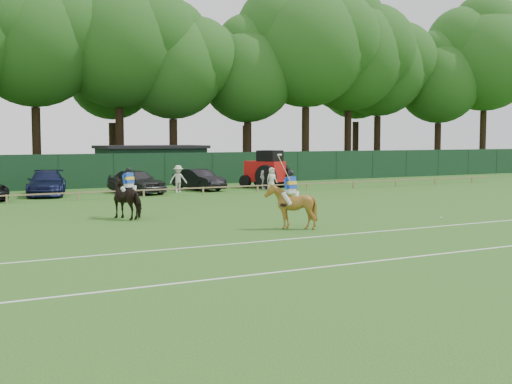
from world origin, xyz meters
TOP-DOWN VIEW (x-y plane):
  - ground at (0.00, 0.00)m, footprint 160.00×160.00m
  - horse_dark at (-3.34, 7.92)m, footprint 1.67×2.33m
  - horse_chestnut at (1.18, 1.36)m, footprint 1.77×1.92m
  - sedan_navy at (-3.89, 22.22)m, footprint 3.59×5.81m
  - hatch_grey at (1.60, 21.00)m, footprint 3.09×5.06m
  - estate_black at (6.39, 21.70)m, footprint 2.44×4.67m
  - spectator_left at (4.33, 20.49)m, footprint 1.27×0.86m
  - spectator_mid at (10.91, 20.48)m, footprint 1.05×0.90m
  - spectator_right at (10.69, 19.01)m, footprint 0.78×0.51m
  - rider_dark at (-3.33, 7.91)m, footprint 0.91×0.55m
  - rider_chestnut at (1.18, 1.35)m, footprint 0.96×0.52m
  - polo_ball at (8.94, 0.93)m, footprint 0.09×0.09m
  - pitch_lines at (0.00, -3.50)m, footprint 60.00×5.10m
  - pitch_rail at (0.00, 18.00)m, footprint 62.10×0.10m
  - perimeter_fence at (0.00, 27.00)m, footprint 92.08×0.08m
  - utility_shed at (6.00, 30.00)m, footprint 8.40×4.40m
  - tree_row at (2.00, 35.00)m, footprint 96.00×12.00m
  - tractor at (11.65, 21.34)m, footprint 3.29×3.85m

SIDE VIEW (x-z plane):
  - ground at x=0.00m, z-range 0.00..0.00m
  - tree_row at x=2.00m, z-range -10.50..10.50m
  - pitch_lines at x=0.00m, z-range 0.00..0.01m
  - polo_ball at x=8.94m, z-range 0.00..0.09m
  - pitch_rail at x=0.00m, z-range 0.20..0.70m
  - estate_black at x=6.39m, z-range 0.00..1.47m
  - sedan_navy at x=-3.89m, z-range 0.00..1.57m
  - spectator_right at x=10.69m, z-range 0.00..1.59m
  - hatch_grey at x=1.60m, z-range 0.00..1.61m
  - spectator_mid at x=10.91m, z-range 0.00..1.69m
  - horse_dark at x=-3.34m, z-range 0.00..1.79m
  - spectator_left at x=4.33m, z-range 0.00..1.81m
  - horse_chestnut at x=1.18m, z-range 0.00..1.83m
  - perimeter_fence at x=0.00m, z-range 0.00..2.50m
  - tractor at x=11.65m, z-range -0.07..2.66m
  - utility_shed at x=6.00m, z-range 0.02..3.06m
  - rider_dark at x=-3.33m, z-range 0.98..2.39m
  - rider_chestnut at x=1.18m, z-range 0.69..2.74m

